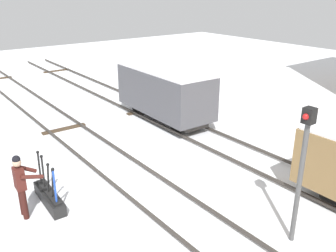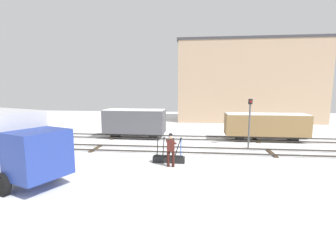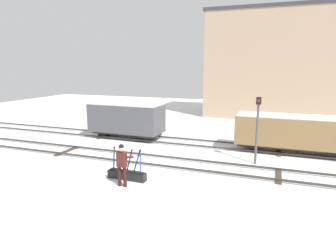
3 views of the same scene
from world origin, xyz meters
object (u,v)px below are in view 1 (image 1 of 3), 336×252
object	(u,v)px
switch_lever_frame	(49,196)
freight_car_near_switch	(165,92)
signal_post	(302,162)
rail_worker	(21,182)

from	to	relation	value
switch_lever_frame	freight_car_near_switch	bearing A→B (deg)	119.87
signal_post	switch_lever_frame	bearing A→B (deg)	-141.11
rail_worker	freight_car_near_switch	world-z (taller)	freight_car_near_switch
switch_lever_frame	rail_worker	world-z (taller)	rail_worker
rail_worker	signal_post	xyz separation A→B (m)	(5.02, 4.93, 1.10)
rail_worker	signal_post	bearing A→B (deg)	46.36
rail_worker	freight_car_near_switch	size ratio (longest dim) A/B	0.36
signal_post	freight_car_near_switch	world-z (taller)	signal_post
rail_worker	freight_car_near_switch	distance (m)	8.51
freight_car_near_switch	rail_worker	bearing A→B (deg)	-61.91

